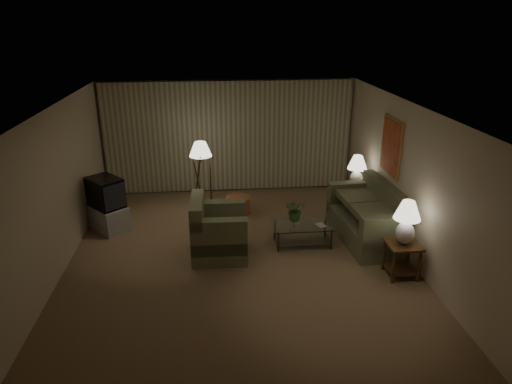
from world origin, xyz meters
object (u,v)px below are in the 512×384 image
(table_lamp_near, at_px, (407,219))
(ottoman, at_px, (238,205))
(side_table_near, at_px, (402,254))
(floor_lamp, at_px, (201,174))
(side_table_far, at_px, (355,196))
(coffee_table, at_px, (303,231))
(armchair, at_px, (219,233))
(vase, at_px, (295,221))
(crt_tv, at_px, (105,192))
(sofa, at_px, (367,219))
(table_lamp_far, at_px, (357,169))
(tv_cabinet, at_px, (109,218))

(table_lamp_near, xyz_separation_m, ottoman, (-2.54, 2.89, -0.86))
(side_table_near, xyz_separation_m, ottoman, (-2.54, 2.89, -0.23))
(table_lamp_near, relative_size, floor_lamp, 0.49)
(side_table_far, relative_size, coffee_table, 0.53)
(armchair, distance_m, vase, 1.44)
(coffee_table, xyz_separation_m, crt_tv, (-3.78, 1.07, 0.52))
(side_table_far, distance_m, coffee_table, 1.96)
(side_table_near, relative_size, floor_lamp, 0.39)
(sofa, height_order, side_table_near, sofa)
(ottoman, relative_size, vase, 3.38)
(armchair, bearing_deg, crt_tv, 61.72)
(side_table_far, relative_size, ottoman, 1.12)
(side_table_near, xyz_separation_m, coffee_table, (-1.42, 1.25, -0.13))
(table_lamp_far, xyz_separation_m, coffee_table, (-1.42, -1.35, -0.75))
(tv_cabinet, distance_m, vase, 3.80)
(floor_lamp, bearing_deg, tv_cabinet, -153.97)
(vase, bearing_deg, side_table_far, 40.77)
(armchair, distance_m, floor_lamp, 2.26)
(armchair, relative_size, side_table_far, 1.82)
(side_table_near, height_order, floor_lamp, floor_lamp)
(crt_tv, xyz_separation_m, vase, (3.63, -1.07, -0.30))
(side_table_far, relative_size, tv_cabinet, 0.62)
(sofa, height_order, tv_cabinet, sofa)
(coffee_table, relative_size, ottoman, 2.12)
(tv_cabinet, bearing_deg, coffee_table, 32.99)
(floor_lamp, bearing_deg, side_table_near, -44.36)
(table_lamp_far, height_order, floor_lamp, floor_lamp)
(sofa, distance_m, floor_lamp, 3.70)
(crt_tv, bearing_deg, side_table_near, 24.71)
(sofa, distance_m, ottoman, 2.85)
(ottoman, height_order, vase, vase)
(sofa, distance_m, tv_cabinet, 5.14)
(table_lamp_near, distance_m, table_lamp_far, 2.60)
(table_lamp_near, relative_size, ottoman, 1.40)
(sofa, relative_size, floor_lamp, 1.36)
(table_lamp_near, bearing_deg, side_table_near, -18.43)
(armchair, height_order, ottoman, armchair)
(sofa, distance_m, side_table_far, 1.26)
(armchair, distance_m, crt_tv, 2.59)
(tv_cabinet, bearing_deg, ottoman, 60.82)
(table_lamp_far, bearing_deg, table_lamp_near, -90.00)
(crt_tv, distance_m, vase, 3.80)
(sofa, xyz_separation_m, table_lamp_near, (0.15, -1.35, 0.61))
(coffee_table, bearing_deg, armchair, -171.97)
(table_lamp_near, bearing_deg, table_lamp_far, 90.00)
(table_lamp_near, bearing_deg, armchair, 160.97)
(coffee_table, xyz_separation_m, floor_lamp, (-1.90, 1.99, 0.52))
(coffee_table, xyz_separation_m, tv_cabinet, (-3.78, 1.07, -0.03))
(side_table_far, distance_m, tv_cabinet, 5.21)
(armchair, bearing_deg, sofa, -81.66)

